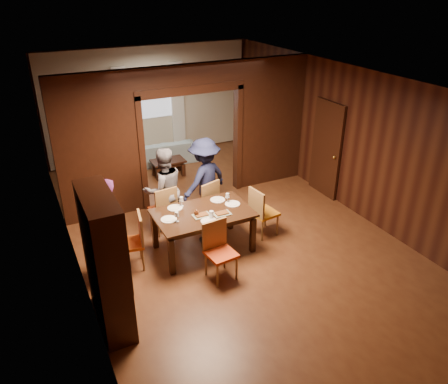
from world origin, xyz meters
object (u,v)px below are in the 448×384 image
sofa (159,152)px  hutch (106,262)px  chair_far_l (163,208)px  person_grey (164,190)px  chair_far_r (204,202)px  chair_right (264,211)px  dining_table (203,231)px  person_navy (205,179)px  person_purple (107,230)px  chair_near (221,252)px  coffee_table (168,168)px  chair_left (130,242)px

sofa → hutch: hutch is taller
chair_far_l → hutch: 2.54m
person_grey → chair_far_r: (0.73, -0.19, -0.34)m
chair_right → chair_far_l: 1.92m
sofa → dining_table: bearing=86.0°
dining_table → hutch: bearing=-150.2°
person_navy → chair_far_l: person_navy is taller
person_navy → chair_right: bearing=101.1°
chair_right → hutch: hutch is taller
person_purple → sofa: (2.26, 4.28, -0.56)m
chair_far_r → person_purple: bearing=4.0°
chair_near → hutch: size_ratio=0.48×
dining_table → chair_far_r: size_ratio=1.72×
person_purple → chair_near: (1.57, -0.86, -0.36)m
coffee_table → chair_right: bearing=-78.3°
coffee_table → chair_far_r: (-0.17, -2.55, 0.28)m
person_purple → person_navy: person_purple is taller
chair_near → sofa: bearing=76.0°
sofa → coffee_table: sofa is taller
chair_far_r → chair_near: (-0.45, -1.69, 0.00)m
chair_far_r → chair_near: 1.75m
coffee_table → chair_far_l: 2.63m
person_grey → dining_table: size_ratio=0.99×
person_navy → chair_near: bearing=50.5°
coffee_table → chair_left: bearing=-119.2°
person_navy → chair_far_r: size_ratio=1.73×
person_navy → coffee_table: person_navy is taller
dining_table → chair_near: (-0.08, -0.88, 0.10)m
person_purple → hutch: size_ratio=0.85×
dining_table → chair_near: 0.89m
person_grey → coffee_table: bearing=-113.8°
chair_left → person_grey: bearing=144.6°
person_purple → chair_far_l: bearing=131.9°
person_grey → hutch: (-1.53, -2.08, 0.17)m
dining_table → coffee_table: (0.54, 3.36, -0.18)m
person_navy → dining_table: size_ratio=1.01×
person_grey → chair_far_r: person_grey is taller
chair_left → hutch: bearing=-17.3°
chair_far_l → dining_table: bearing=108.8°
sofa → coffee_table: (-0.07, -0.91, -0.09)m
person_grey → chair_far_l: bearing=40.5°
chair_far_l → chair_far_r: same height
hutch → person_grey: bearing=53.6°
person_purple → chair_near: person_purple is taller
chair_right → chair_far_r: same height
dining_table → coffee_table: bearing=80.9°
chair_far_l → chair_near: size_ratio=1.00×
sofa → chair_far_l: bearing=76.8°
chair_near → chair_right: bearing=26.6°
coffee_table → chair_left: size_ratio=0.82×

